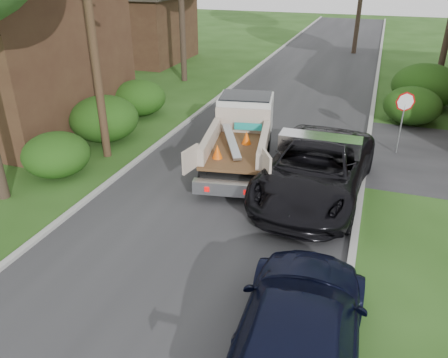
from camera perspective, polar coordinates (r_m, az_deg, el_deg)
ground at (r=11.52m, az=-5.17°, el=-10.03°), size 120.00×120.00×0.00m
road at (r=19.99m, az=6.53°, el=6.41°), size 8.00×90.00×0.02m
curb_left at (r=21.18m, az=-4.41°, el=7.83°), size 0.20×90.00×0.12m
curb_right at (r=19.57m, az=18.33°, el=4.92°), size 0.20×90.00×0.12m
stop_sign at (r=18.12m, az=22.44°, el=8.34°), size 0.71×0.32×2.48m
utility_pole at (r=16.44m, az=-17.15°, el=19.67°), size 2.42×1.25×10.00m
house_left_far at (r=35.24m, az=-11.41°, el=19.95°), size 7.56×7.56×6.00m
hedge_left_a at (r=16.43m, az=-21.06°, el=3.00°), size 2.34×2.34×1.53m
hedge_left_b at (r=19.12m, az=-15.39°, el=7.63°), size 2.86×2.86×1.87m
hedge_left_c at (r=22.12m, az=-11.03°, el=10.39°), size 2.60×2.60×1.70m
hedge_right_a at (r=22.26m, az=23.37°, el=8.80°), size 2.60×2.60×1.70m
hedge_right_b at (r=25.15m, az=24.84°, el=11.00°), size 3.38×3.38×2.21m
flatbed_truck at (r=16.55m, az=2.37°, el=6.58°), size 3.33×6.08×2.19m
black_pickup at (r=14.23m, az=11.90°, el=1.33°), size 3.53×6.79×1.83m
navy_suv at (r=8.43m, az=9.57°, el=-19.53°), size 2.54×5.80×1.66m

